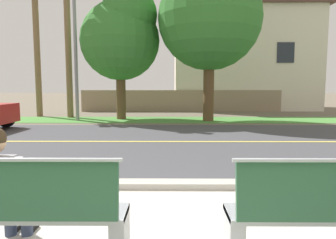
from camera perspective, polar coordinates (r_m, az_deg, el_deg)
ground_plane at (r=10.56m, az=0.78°, el=-2.72°), size 140.00×140.00×0.00m
curb_edge at (r=5.04m, az=1.14°, el=-11.99°), size 44.00×0.30×0.11m
street_asphalt at (r=9.08m, az=0.83°, el=-4.15°), size 52.00×8.00×0.01m
road_centre_line at (r=9.08m, az=0.83°, el=-4.12°), size 48.00×0.14×0.01m
far_verge_grass at (r=15.03m, az=0.68°, el=-0.06°), size 48.00×2.80×0.02m
bench_left at (r=3.30m, az=-26.44°, el=-15.07°), size 2.05×0.48×1.01m
seated_person_grey at (r=3.47m, az=-28.47°, el=-10.44°), size 0.52×0.68×1.25m
streetlamp at (r=15.59m, az=-16.66°, el=14.99°), size 0.24×2.10×7.18m
shade_tree_far_left at (r=15.64m, az=-8.48°, el=15.31°), size 3.86×3.86×6.37m
shade_tree_left at (r=14.92m, az=8.40°, el=19.50°), size 4.75×4.75×7.83m
palm_tree_short at (r=18.83m, az=-23.49°, el=19.61°), size 2.09×1.98×7.68m
garden_wall at (r=20.16m, az=2.40°, el=3.48°), size 13.00×0.36×1.40m
house_across_street at (r=24.00m, az=13.25°, el=11.16°), size 10.51×6.91×7.52m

